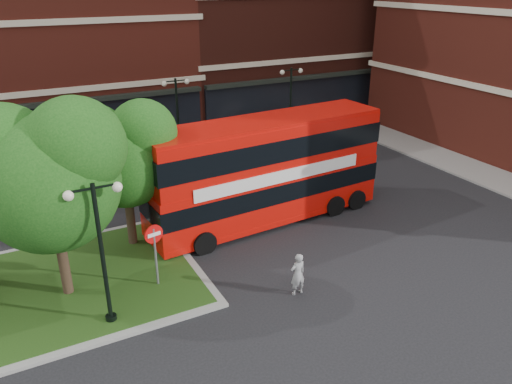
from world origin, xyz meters
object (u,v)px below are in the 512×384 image
bus (266,164)px  woman (298,274)px  car_white (287,132)px  car_silver (30,162)px

bus → woman: bus is taller
bus → woman: size_ratio=6.91×
car_white → woman: bearing=150.7°
woman → car_white: 18.11m
bus → car_white: bearing=50.4°
car_white → bus: bearing=144.9°
bus → car_white: (7.17, 10.00, -2.16)m
bus → car_white: bus is taller
car_silver → car_white: 16.40m
car_silver → car_white: car_silver is taller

